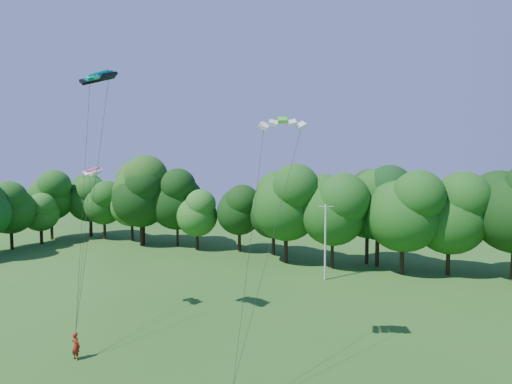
% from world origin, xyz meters
% --- Properties ---
extents(utility_pole, '(1.60, 0.68, 8.43)m').
position_xyz_m(utility_pole, '(3.40, 28.69, 4.33)').
color(utility_pole, '#B2B3AA').
rests_on(utility_pole, ground).
extents(kite_flyer_left, '(0.69, 0.47, 1.83)m').
position_xyz_m(kite_flyer_left, '(-7.17, 4.21, 0.92)').
color(kite_flyer_left, maroon).
rests_on(kite_flyer_left, ground).
extents(kite_teal, '(3.25, 1.98, 0.70)m').
position_xyz_m(kite_teal, '(-8.31, 7.97, 19.39)').
color(kite_teal, '#048C82').
rests_on(kite_teal, ground).
extents(kite_green, '(3.08, 2.20, 0.53)m').
position_xyz_m(kite_green, '(5.56, 8.66, 15.50)').
color(kite_green, '#4CD620').
rests_on(kite_green, ground).
extents(kite_pink, '(2.11, 1.55, 0.44)m').
position_xyz_m(kite_pink, '(-10.98, 9.76, 12.40)').
color(kite_pink, '#D93C83').
rests_on(kite_pink, ground).
extents(tree_back_west, '(10.19, 10.19, 14.82)m').
position_xyz_m(tree_back_west, '(-28.07, 36.47, 9.25)').
color(tree_back_west, black).
rests_on(tree_back_west, ground).
extents(tree_back_center, '(8.98, 8.98, 13.07)m').
position_xyz_m(tree_back_center, '(7.98, 37.18, 8.16)').
color(tree_back_center, black).
rests_on(tree_back_center, ground).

